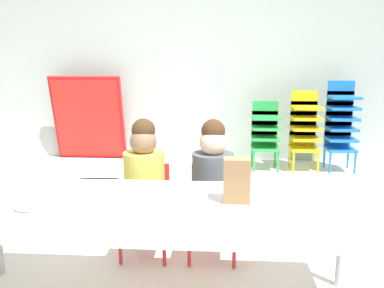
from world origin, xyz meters
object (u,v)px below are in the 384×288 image
Objects in this scene: kid_chair_yellow_stack at (305,126)px; paper_plate_center_table at (37,192)px; seated_child_near_camera at (144,176)px; donut_powdered_on_plate at (28,205)px; kid_chair_green_stack at (265,131)px; folded_activity_table at (88,119)px; kid_chair_blue_stack at (341,121)px; craft_table at (155,213)px; seated_child_middle_seat at (213,177)px; paper_bag_brown at (237,180)px; paper_plate_near_edge at (28,210)px.

paper_plate_center_table is (-1.96, -2.74, 0.08)m from kid_chair_yellow_stack.
paper_plate_center_table is at bearing -125.59° from kid_chair_yellow_stack.
seated_child_near_camera reaches higher than donut_powdered_on_plate.
kid_chair_green_stack is 2.23m from folded_activity_table.
folded_activity_table reaches higher than paper_plate_center_table.
folded_activity_table is at bearing 174.81° from kid_chair_blue_stack.
craft_table is 0.68m from seated_child_middle_seat.
folded_activity_table reaches higher than kid_chair_yellow_stack.
donut_powdered_on_plate is at bearing -119.05° from seated_child_near_camera.
paper_bag_brown is 0.99m from donut_powdered_on_plate.
folded_activity_table reaches higher than kid_chair_green_stack.
seated_child_middle_seat is 0.84× the size of folded_activity_table.
kid_chair_blue_stack is (0.41, 0.00, 0.06)m from kid_chair_yellow_stack.
seated_child_near_camera reaches higher than kid_chair_green_stack.
kid_chair_yellow_stack is (1.47, 2.26, -0.04)m from seated_child_near_camera.
kid_chair_blue_stack reaches higher than paper_plate_near_edge.
paper_bag_brown is at bearing -60.48° from folded_activity_table.
seated_child_near_camera is at bearing 44.83° from paper_plate_center_table.
donut_powdered_on_plate is (-0.57, -0.11, 0.07)m from craft_table.
donut_powdered_on_plate is (-0.85, -0.74, 0.07)m from seated_child_middle_seat.
kid_chair_blue_stack is at bearing 64.78° from paper_bag_brown.
paper_plate_center_table is at bearing -135.17° from seated_child_near_camera.
folded_activity_table is (-1.35, 3.16, -0.02)m from craft_table.
kid_chair_green_stack reaches higher than craft_table.
donut_powdered_on_plate is (-0.41, -0.74, 0.07)m from seated_child_near_camera.
seated_child_middle_seat is at bearing 27.63° from paper_plate_center_table.
kid_chair_yellow_stack reaches higher than kid_chair_green_stack.
donut_powdered_on_plate is (0.00, 0.00, 0.02)m from paper_plate_near_edge.
paper_plate_center_table is at bearing -118.83° from kid_chair_green_stack.
paper_bag_brown is (1.75, -3.09, 0.17)m from folded_activity_table.
folded_activity_table is at bearing 174.01° from kid_chair_yellow_stack.
folded_activity_table is (-1.19, 2.53, -0.02)m from seated_child_near_camera.
kid_chair_yellow_stack is (0.45, 0.00, 0.06)m from kid_chair_green_stack.
kid_chair_blue_stack is (0.87, 0.00, 0.12)m from kid_chair_green_stack.
seated_child_near_camera is at bearing -180.00° from seated_child_middle_seat.
seated_child_near_camera and seated_child_middle_seat have the same top height.
paper_plate_near_edge is (-0.41, -0.74, 0.05)m from seated_child_near_camera.
kid_chair_blue_stack reaches higher than craft_table.
paper_plate_center_table is 1.47× the size of donut_powdered_on_plate.
craft_table is 2.10× the size of kid_chair_blue_stack.
kid_chair_blue_stack reaches higher than kid_chair_yellow_stack.
kid_chair_blue_stack is at bearing 52.51° from donut_powdered_on_plate.
seated_child_middle_seat is 2.68m from kid_chair_blue_stack.
kid_chair_green_stack is 3.64× the size of paper_bag_brown.
seated_child_middle_seat is at bearing -114.68° from kid_chair_yellow_stack.
paper_plate_near_edge is at bearing -127.49° from kid_chair_blue_stack.
paper_plate_near_edge is at bearing 0.00° from donut_powdered_on_plate.
seated_child_middle_seat is 1.13m from donut_powdered_on_plate.
kid_chair_blue_stack is 3.11m from paper_bag_brown.
craft_table is 12.15× the size of paper_plate_center_table.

